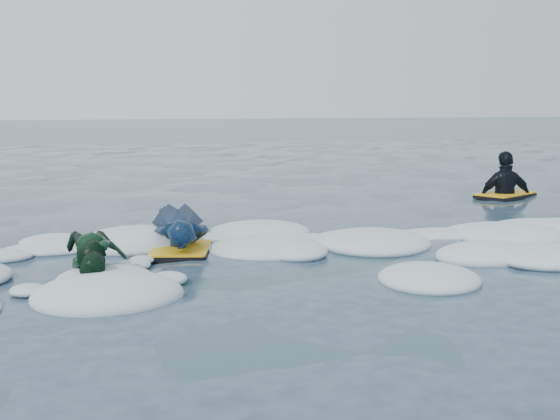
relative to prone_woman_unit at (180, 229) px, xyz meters
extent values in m
plane|color=#19303C|center=(0.78, -1.53, -0.22)|extent=(120.00, 120.00, 0.00)
cube|color=black|center=(0.00, -0.22, -0.18)|extent=(0.83, 1.19, 0.05)
cube|color=yellow|center=(0.00, -0.22, -0.14)|extent=(0.80, 1.17, 0.02)
imported|color=navy|center=(0.00, 0.03, 0.02)|extent=(0.68, 1.66, 0.39)
cube|color=black|center=(-0.87, -1.44, -0.19)|extent=(0.55, 0.80, 0.04)
cube|color=yellow|center=(-0.87, -1.44, -0.16)|extent=(0.53, 0.78, 0.01)
cube|color=blue|center=(-0.87, -1.44, -0.16)|extent=(0.28, 0.71, 0.00)
imported|color=#103D21|center=(-0.87, -1.24, 0.01)|extent=(0.55, 1.11, 0.42)
cube|color=black|center=(5.66, 2.76, -0.18)|extent=(1.24, 1.04, 0.05)
cube|color=yellow|center=(5.66, 2.76, -0.14)|extent=(1.21, 1.01, 0.02)
imported|color=black|center=(5.66, 2.76, -0.25)|extent=(1.00, 0.51, 1.63)
camera|label=1|loc=(-0.75, -7.52, 1.36)|focal=45.00mm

